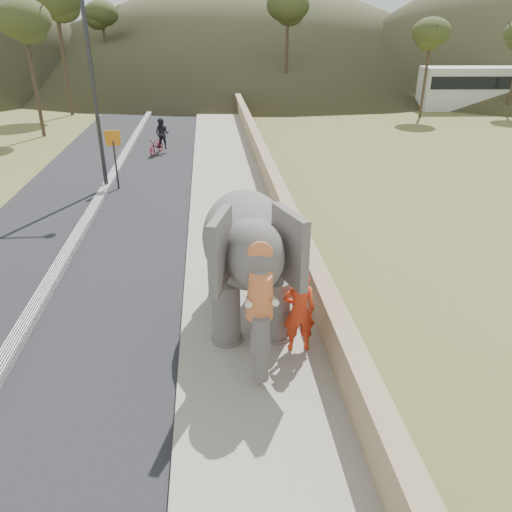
{
  "coord_description": "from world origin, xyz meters",
  "views": [
    {
      "loc": [
        -0.72,
        -6.16,
        6.34
      ],
      "look_at": [
        0.2,
        3.57,
        1.7
      ],
      "focal_mm": 35.0,
      "sensor_mm": 36.0,
      "label": 1
    }
  ],
  "objects": [
    {
      "name": "hill_far",
      "position": [
        5.0,
        70.0,
        7.0
      ],
      "size": [
        80.0,
        80.0,
        14.0
      ],
      "primitive_type": "cone",
      "color": "brown",
      "rests_on": "ground"
    },
    {
      "name": "distant_car",
      "position": [
        17.6,
        36.46,
        0.72
      ],
      "size": [
        4.47,
        2.48,
        1.44
      ],
      "primitive_type": "imported",
      "rotation": [
        0.0,
        0.0,
        1.38
      ],
      "color": "silver",
      "rests_on": "ground"
    },
    {
      "name": "road",
      "position": [
        -5.0,
        10.0,
        0.01
      ],
      "size": [
        7.0,
        120.0,
        0.03
      ],
      "primitive_type": "cube",
      "color": "black",
      "rests_on": "ground"
    },
    {
      "name": "bus_white",
      "position": [
        21.22,
        32.11,
        1.55
      ],
      "size": [
        11.15,
        3.3,
        3.1
      ],
      "primitive_type": "cube",
      "rotation": [
        0.0,
        0.0,
        1.5
      ],
      "color": "beige",
      "rests_on": "ground"
    },
    {
      "name": "trees",
      "position": [
        2.37,
        30.24,
        4.04
      ],
      "size": [
        47.63,
        43.63,
        9.2
      ],
      "color": "#473828",
      "rests_on": "ground"
    },
    {
      "name": "motorcyclist",
      "position": [
        -3.26,
        20.04,
        0.72
      ],
      "size": [
        1.29,
        1.66,
        1.81
      ],
      "color": "maroon",
      "rests_on": "ground"
    },
    {
      "name": "walkway",
      "position": [
        0.0,
        10.0,
        0.07
      ],
      "size": [
        3.0,
        120.0,
        0.15
      ],
      "primitive_type": "cube",
      "color": "#9E9687",
      "rests_on": "ground"
    },
    {
      "name": "ground",
      "position": [
        0.0,
        0.0,
        0.0
      ],
      "size": [
        160.0,
        160.0,
        0.0
      ],
      "primitive_type": "plane",
      "color": "olive",
      "rests_on": "ground"
    },
    {
      "name": "elephant_and_man",
      "position": [
        0.02,
        3.66,
        1.67
      ],
      "size": [
        2.39,
        4.27,
        3.05
      ],
      "color": "slate",
      "rests_on": "ground"
    },
    {
      "name": "parapet",
      "position": [
        1.65,
        10.0,
        0.55
      ],
      "size": [
        0.3,
        120.0,
        1.1
      ],
      "primitive_type": "cube",
      "color": "tan",
      "rests_on": "ground"
    },
    {
      "name": "signboard",
      "position": [
        -4.5,
        14.09,
        1.64
      ],
      "size": [
        0.6,
        0.08,
        2.4
      ],
      "color": "#2D2D33",
      "rests_on": "ground"
    },
    {
      "name": "median",
      "position": [
        -5.0,
        10.0,
        0.11
      ],
      "size": [
        0.35,
        120.0,
        0.22
      ],
      "primitive_type": "cube",
      "color": "black",
      "rests_on": "ground"
    },
    {
      "name": "lamppost",
      "position": [
        -4.69,
        14.19,
        4.87
      ],
      "size": [
        1.76,
        0.36,
        8.0
      ],
      "color": "#323338",
      "rests_on": "ground"
    }
  ]
}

